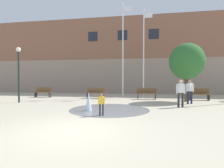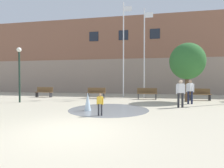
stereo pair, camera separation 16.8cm
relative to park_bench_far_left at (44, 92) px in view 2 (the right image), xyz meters
The scene contains 14 objects.
ground_plane 11.69m from the park_bench_far_left, 54.93° to the right, with size 100.00×100.00×0.00m, color #BCB299.
library_building 11.40m from the park_bench_far_left, 51.13° to the left, with size 36.00×6.05×8.89m.
splash_fountain 8.83m from the park_bench_far_left, 40.56° to the right, with size 4.28×4.28×0.94m.
park_bench_far_left is the anchor object (origin of this frame).
park_bench_left_of_flagpoles 4.98m from the park_bench_far_left, ahead, with size 1.60×0.44×0.91m.
park_bench_under_left_flagpole 9.28m from the park_bench_far_left, ahead, with size 1.60×0.44×0.91m.
park_bench_under_right_flagpole 13.29m from the park_bench_far_left, ahead, with size 1.60×0.44×0.91m.
teen_by_trashcan 11.83m from the park_bench_far_left, 20.43° to the right, with size 0.50×0.33×1.59m.
child_with_pink_shirt 10.08m from the park_bench_far_left, 45.30° to the right, with size 0.31×0.15×0.99m.
adult_near_bench 12.27m from the park_bench_far_left, 11.79° to the right, with size 0.50×0.39×1.59m.
flagpole_left 8.38m from the park_bench_far_left, ahead, with size 0.80×0.10×8.64m.
flagpole_right 9.90m from the park_bench_far_left, ahead, with size 0.80×0.10×7.96m.
lamp_post_left_lane 4.28m from the park_bench_far_left, 83.98° to the right, with size 0.32×0.32×3.86m.
street_tree_near_building 12.40m from the park_bench_far_left, ahead, with size 2.47×2.47×4.25m.
Camera 2 is at (2.27, -5.10, 1.60)m, focal length 28.00 mm.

